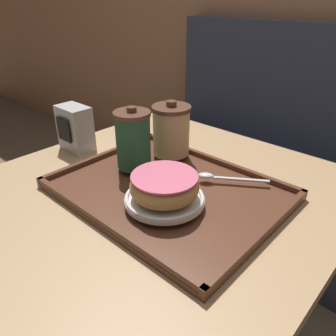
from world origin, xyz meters
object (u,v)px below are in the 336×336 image
(coffee_cup_rear, at_px, (171,130))
(napkin_dispenser, at_px, (74,129))
(coffee_cup_front, at_px, (133,139))
(donut_chocolate_glazed, at_px, (164,185))
(spoon, at_px, (217,177))

(coffee_cup_rear, height_order, napkin_dispenser, coffee_cup_rear)
(coffee_cup_rear, bearing_deg, coffee_cup_front, -98.63)
(coffee_cup_rear, relative_size, donut_chocolate_glazed, 1.01)
(coffee_cup_front, relative_size, spoon, 1.05)
(spoon, height_order, napkin_dispenser, napkin_dispenser)
(coffee_cup_rear, distance_m, spoon, 0.18)
(coffee_cup_rear, height_order, donut_chocolate_glazed, coffee_cup_rear)
(coffee_cup_front, relative_size, coffee_cup_rear, 1.06)
(napkin_dispenser, bearing_deg, spoon, 13.44)
(spoon, xyz_separation_m, napkin_dispenser, (-0.42, -0.10, 0.04))
(coffee_cup_rear, xyz_separation_m, donut_chocolate_glazed, (0.14, -0.18, -0.03))
(coffee_cup_rear, distance_m, donut_chocolate_glazed, 0.23)
(coffee_cup_front, relative_size, donut_chocolate_glazed, 1.07)
(spoon, bearing_deg, coffee_cup_rear, -44.15)
(donut_chocolate_glazed, xyz_separation_m, spoon, (0.02, 0.15, -0.03))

